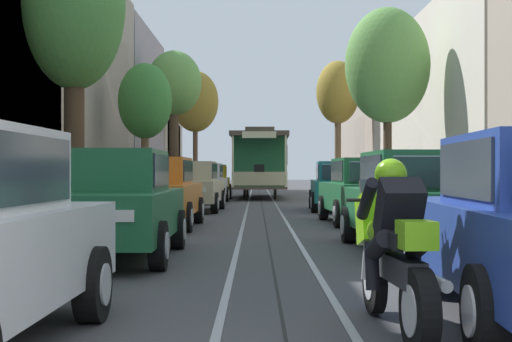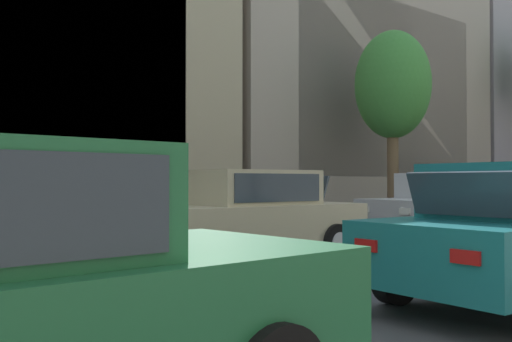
{
  "view_description": "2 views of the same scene",
  "coord_description": "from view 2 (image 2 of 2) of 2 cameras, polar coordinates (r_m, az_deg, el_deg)",
  "views": [
    {
      "loc": [
        -0.22,
        -2.81,
        1.27
      ],
      "look_at": [
        -0.38,
        30.93,
        1.28
      ],
      "focal_mm": 52.0,
      "sensor_mm": 36.0,
      "label": 1
    },
    {
      "loc": [
        5.61,
        14.48,
        1.39
      ],
      "look_at": [
        -2.08,
        20.73,
        1.56
      ],
      "focal_mm": 40.37,
      "sensor_mm": 36.0,
      "label": 2
    }
  ],
  "objects": [
    {
      "name": "parked_car_silver_fifth_left",
      "position": [
        14.69,
        18.02,
        -3.26
      ],
      "size": [
        2.05,
        4.38,
        1.58
      ],
      "color": "#B7B7BC",
      "rests_on": "ground"
    },
    {
      "name": "parked_car_beige_fourth_left",
      "position": [
        10.08,
        -0.91,
        -4.36
      ],
      "size": [
        2.09,
        4.4,
        1.58
      ],
      "color": "#C1B28E",
      "rests_on": "ground"
    },
    {
      "name": "building_facade_left",
      "position": [
        21.74,
        6.49,
        7.32
      ],
      "size": [
        5.9,
        65.33,
        10.26
      ],
      "color": "gray",
      "rests_on": "ground"
    },
    {
      "name": "street_tree_kerb_left_mid",
      "position": [
        17.43,
        13.38,
        8.15
      ],
      "size": [
        2.25,
        2.13,
        5.8
      ],
      "color": "brown",
      "rests_on": "ground"
    }
  ]
}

